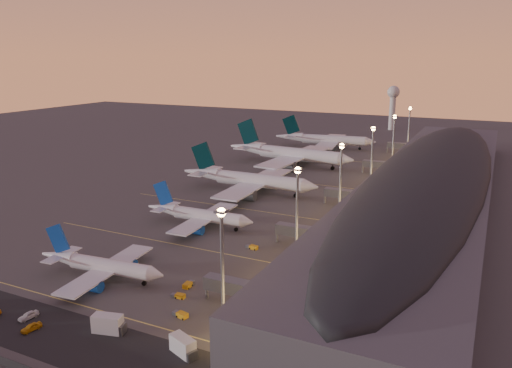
% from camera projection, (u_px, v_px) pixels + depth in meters
% --- Properties ---
extents(ground, '(700.00, 700.00, 0.00)m').
position_uv_depth(ground, '(185.00, 239.00, 151.31)').
color(ground, '#403E3B').
extents(airliner_narrow_south, '(36.04, 32.34, 12.87)m').
position_uv_depth(airliner_narrow_south, '(100.00, 265.00, 124.10)').
color(airliner_narrow_south, silver).
rests_on(airliner_narrow_south, ground).
extents(airliner_narrow_north, '(38.90, 34.70, 13.92)m').
position_uv_depth(airliner_narrow_north, '(199.00, 215.00, 162.35)').
color(airliner_narrow_north, silver).
rests_on(airliner_narrow_north, ground).
extents(airliner_wide_near, '(60.03, 54.50, 19.25)m').
position_uv_depth(airliner_wide_near, '(248.00, 180.00, 202.90)').
color(airliner_wide_near, silver).
rests_on(airliner_wide_near, ground).
extents(airliner_wide_mid, '(69.29, 63.30, 22.16)m').
position_uv_depth(airliner_wide_mid, '(289.00, 154.00, 252.79)').
color(airliner_wide_mid, silver).
rests_on(airliner_wide_mid, ground).
extents(airliner_wide_far, '(60.37, 55.48, 19.32)m').
position_uv_depth(airliner_wide_far, '(325.00, 140.00, 298.99)').
color(airliner_wide_far, silver).
rests_on(airliner_wide_far, ground).
extents(terminal_building, '(56.35, 255.00, 17.46)m').
position_uv_depth(terminal_building, '(432.00, 180.00, 186.02)').
color(terminal_building, '#4D4C51').
rests_on(terminal_building, ground).
extents(light_masts, '(2.20, 217.20, 25.90)m').
position_uv_depth(light_masts, '(360.00, 155.00, 188.27)').
color(light_masts, gray).
rests_on(light_masts, ground).
extents(radar_tower, '(9.00, 9.00, 32.50)m').
position_uv_depth(radar_tower, '(393.00, 100.00, 367.98)').
color(radar_tower, silver).
rests_on(radar_tower, ground).
extents(service_lane, '(260.00, 16.00, 0.01)m').
position_uv_depth(service_lane, '(33.00, 326.00, 102.55)').
color(service_lane, black).
rests_on(service_lane, ground).
extents(lane_markings, '(90.00, 180.36, 0.00)m').
position_uv_depth(lane_markings, '(245.00, 205.00, 186.14)').
color(lane_markings, '#D8C659').
rests_on(lane_markings, ground).
extents(baggage_tug_a, '(3.85, 2.13, 1.09)m').
position_uv_depth(baggage_tug_a, '(181.00, 315.00, 106.09)').
color(baggage_tug_a, orange).
rests_on(baggage_tug_a, ground).
extents(baggage_tug_b, '(3.45, 1.67, 1.00)m').
position_uv_depth(baggage_tug_b, '(179.00, 296.00, 114.49)').
color(baggage_tug_b, orange).
rests_on(baggage_tug_b, ground).
extents(baggage_tug_c, '(3.80, 2.00, 1.08)m').
position_uv_depth(baggage_tug_c, '(252.00, 247.00, 143.47)').
color(baggage_tug_c, orange).
rests_on(baggage_tug_c, ground).
extents(catering_truck_a, '(7.00, 4.03, 3.71)m').
position_uv_depth(catering_truck_a, '(109.00, 324.00, 99.91)').
color(catering_truck_a, silver).
rests_on(catering_truck_a, ground).
extents(catering_truck_b, '(6.50, 4.35, 3.41)m').
position_uv_depth(catering_truck_b, '(184.00, 347.00, 92.49)').
color(catering_truck_b, silver).
rests_on(catering_truck_b, ground).
extents(baggage_tug_d, '(1.94, 3.90, 1.12)m').
position_uv_depth(baggage_tug_d, '(188.00, 285.00, 119.97)').
color(baggage_tug_d, orange).
rests_on(baggage_tug_d, ground).
extents(service_van_c, '(2.33, 4.53, 1.48)m').
position_uv_depth(service_van_c, '(28.00, 315.00, 105.27)').
color(service_van_c, silver).
rests_on(service_van_c, ground).
extents(service_van_d, '(2.46, 4.44, 1.43)m').
position_uv_depth(service_van_d, '(31.00, 327.00, 100.77)').
color(service_van_d, orange).
rests_on(service_van_d, ground).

